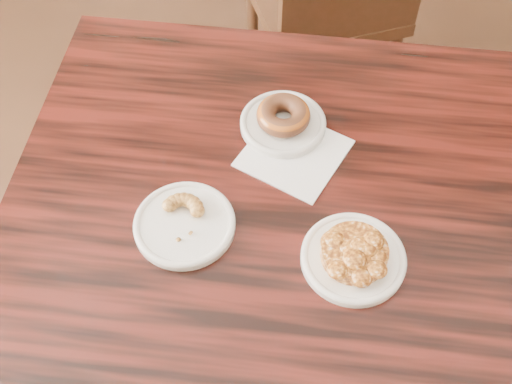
# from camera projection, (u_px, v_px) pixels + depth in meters

# --- Properties ---
(cafe_table) EXTENTS (1.00, 1.00, 0.75)m
(cafe_table) POSITION_uv_depth(u_px,v_px,m) (270.00, 314.00, 1.38)
(cafe_table) COLOR black
(cafe_table) RESTS_ON floor
(chair_far) EXTENTS (0.56, 0.56, 0.90)m
(chair_far) POSITION_uv_depth(u_px,v_px,m) (324.00, 1.00, 1.88)
(chair_far) COLOR black
(chair_far) RESTS_ON floor
(napkin) EXTENTS (0.22, 0.22, 0.00)m
(napkin) POSITION_uv_depth(u_px,v_px,m) (294.00, 153.00, 1.16)
(napkin) COLOR white
(napkin) RESTS_ON cafe_table
(plate_donut) EXTENTS (0.16, 0.16, 0.01)m
(plate_donut) POSITION_uv_depth(u_px,v_px,m) (283.00, 124.00, 1.19)
(plate_donut) COLOR silver
(plate_donut) RESTS_ON napkin
(plate_cruller) EXTENTS (0.17, 0.17, 0.01)m
(plate_cruller) POSITION_uv_depth(u_px,v_px,m) (185.00, 225.00, 1.06)
(plate_cruller) COLOR white
(plate_cruller) RESTS_ON cafe_table
(plate_fritter) EXTENTS (0.17, 0.17, 0.01)m
(plate_fritter) POSITION_uv_depth(u_px,v_px,m) (353.00, 258.00, 1.03)
(plate_fritter) COLOR white
(plate_fritter) RESTS_ON cafe_table
(glazed_donut) EXTENTS (0.10, 0.10, 0.04)m
(glazed_donut) POSITION_uv_depth(u_px,v_px,m) (283.00, 115.00, 1.17)
(glazed_donut) COLOR brown
(glazed_donut) RESTS_ON plate_donut
(apple_fritter) EXTENTS (0.15, 0.15, 0.03)m
(apple_fritter) POSITION_uv_depth(u_px,v_px,m) (355.00, 251.00, 1.01)
(apple_fritter) COLOR #411B07
(apple_fritter) RESTS_ON plate_fritter
(cruller_fragment) EXTENTS (0.09, 0.09, 0.02)m
(cruller_fragment) POSITION_uv_depth(u_px,v_px,m) (184.00, 219.00, 1.05)
(cruller_fragment) COLOR #5C3612
(cruller_fragment) RESTS_ON plate_cruller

